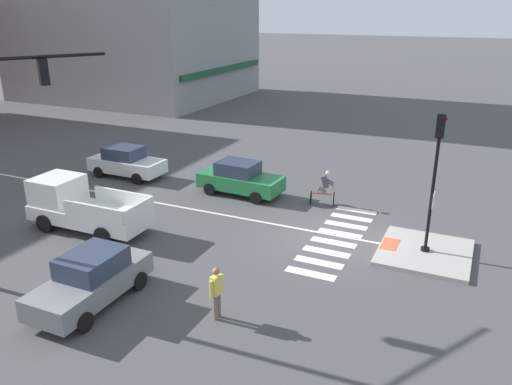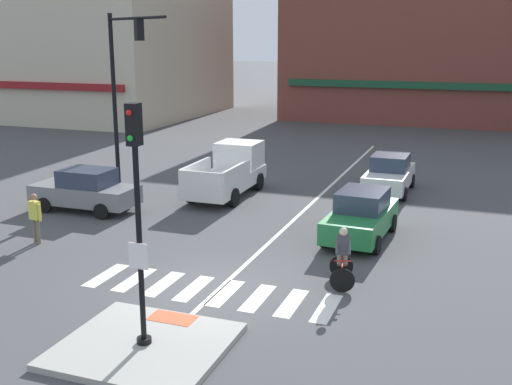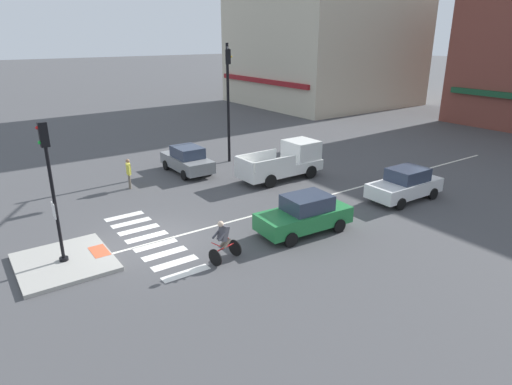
% 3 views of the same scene
% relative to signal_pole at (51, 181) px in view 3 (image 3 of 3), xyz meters
% --- Properties ---
extents(ground_plane, '(300.00, 300.00, 0.00)m').
position_rel_signal_pole_xyz_m(ground_plane, '(0.00, 3.46, -3.23)').
color(ground_plane, '#474749').
extents(traffic_island, '(3.50, 3.28, 0.15)m').
position_rel_signal_pole_xyz_m(traffic_island, '(0.00, 0.01, -3.16)').
color(traffic_island, '#A3A099').
rests_on(traffic_island, ground).
extents(tactile_pad_front, '(1.10, 0.60, 0.01)m').
position_rel_signal_pole_xyz_m(tactile_pad_front, '(0.00, 1.30, -3.08)').
color(tactile_pad_front, '#DB5B38').
rests_on(tactile_pad_front, traffic_island).
extents(signal_pole, '(0.44, 0.38, 5.13)m').
position_rel_signal_pole_xyz_m(signal_pole, '(0.00, 0.00, 0.00)').
color(signal_pole, black).
rests_on(signal_pole, traffic_island).
extents(crosswalk_stripe_a, '(0.44, 1.80, 0.01)m').
position_rel_signal_pole_xyz_m(crosswalk_stripe_a, '(-3.19, 3.38, -3.23)').
color(crosswalk_stripe_a, silver).
rests_on(crosswalk_stripe_a, ground).
extents(crosswalk_stripe_b, '(0.44, 1.80, 0.01)m').
position_rel_signal_pole_xyz_m(crosswalk_stripe_b, '(-2.28, 3.38, -3.23)').
color(crosswalk_stripe_b, silver).
rests_on(crosswalk_stripe_b, ground).
extents(crosswalk_stripe_c, '(0.44, 1.80, 0.01)m').
position_rel_signal_pole_xyz_m(crosswalk_stripe_c, '(-1.37, 3.38, -3.23)').
color(crosswalk_stripe_c, silver).
rests_on(crosswalk_stripe_c, ground).
extents(crosswalk_stripe_d, '(0.44, 1.80, 0.01)m').
position_rel_signal_pole_xyz_m(crosswalk_stripe_d, '(-0.46, 3.38, -3.23)').
color(crosswalk_stripe_d, silver).
rests_on(crosswalk_stripe_d, ground).
extents(crosswalk_stripe_e, '(0.44, 1.80, 0.01)m').
position_rel_signal_pole_xyz_m(crosswalk_stripe_e, '(0.46, 3.38, -3.23)').
color(crosswalk_stripe_e, silver).
rests_on(crosswalk_stripe_e, ground).
extents(crosswalk_stripe_f, '(0.44, 1.80, 0.01)m').
position_rel_signal_pole_xyz_m(crosswalk_stripe_f, '(1.37, 3.38, -3.23)').
color(crosswalk_stripe_f, silver).
rests_on(crosswalk_stripe_f, ground).
extents(crosswalk_stripe_g, '(0.44, 1.80, 0.01)m').
position_rel_signal_pole_xyz_m(crosswalk_stripe_g, '(2.28, 3.38, -3.23)').
color(crosswalk_stripe_g, silver).
rests_on(crosswalk_stripe_g, ground).
extents(crosswalk_stripe_h, '(0.44, 1.80, 0.01)m').
position_rel_signal_pole_xyz_m(crosswalk_stripe_h, '(3.19, 3.38, -3.23)').
color(crosswalk_stripe_h, silver).
rests_on(crosswalk_stripe_h, ground).
extents(lane_centre_line, '(0.14, 28.00, 0.01)m').
position_rel_signal_pole_xyz_m(lane_centre_line, '(0.20, 13.46, -3.23)').
color(lane_centre_line, silver).
rests_on(lane_centre_line, ground).
extents(traffic_light_mast, '(3.88, 2.34, 7.49)m').
position_rel_signal_pole_xyz_m(traffic_light_mast, '(-7.80, 12.02, 1.57)').
color(traffic_light_mast, black).
rests_on(traffic_light_mast, ground).
extents(building_corner_left, '(17.82, 18.21, 20.54)m').
position_rel_signal_pole_xyz_m(building_corner_left, '(-24.72, 35.68, 7.05)').
color(building_corner_left, beige).
rests_on(building_corner_left, ground).
extents(car_grey_cross_left, '(4.10, 1.85, 1.64)m').
position_rel_signal_pole_xyz_m(car_grey_cross_left, '(-7.72, 8.95, -2.42)').
color(car_grey_cross_left, slate).
rests_on(car_grey_cross_left, ground).
extents(car_white_eastbound_far, '(1.88, 4.12, 1.64)m').
position_rel_signal_pole_xyz_m(car_white_eastbound_far, '(2.83, 15.93, -2.42)').
color(car_white_eastbound_far, white).
rests_on(car_white_eastbound_far, ground).
extents(car_green_eastbound_mid, '(2.01, 4.19, 1.64)m').
position_rel_signal_pole_xyz_m(car_green_eastbound_mid, '(2.91, 9.14, -2.42)').
color(car_green_eastbound_mid, '#237A3D').
rests_on(car_green_eastbound_mid, ground).
extents(pickup_truck_white_westbound_far, '(2.10, 5.12, 2.08)m').
position_rel_signal_pole_xyz_m(pickup_truck_white_westbound_far, '(-3.50, 13.27, -2.25)').
color(pickup_truck_white_westbound_far, white).
rests_on(pickup_truck_white_westbound_far, ground).
extents(cyclist, '(0.90, 1.22, 1.68)m').
position_rel_signal_pole_xyz_m(cyclist, '(3.21, 4.96, -2.36)').
color(cyclist, black).
rests_on(cyclist, ground).
extents(pedestrian_at_curb_left, '(0.54, 0.29, 1.67)m').
position_rel_signal_pole_xyz_m(pedestrian_at_curb_left, '(-6.88, 5.02, -2.25)').
color(pedestrian_at_curb_left, '#6B6051').
rests_on(pedestrian_at_curb_left, ground).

